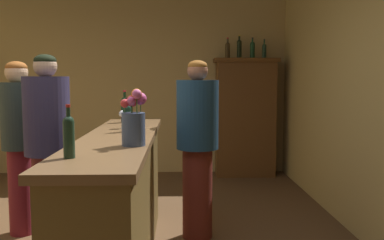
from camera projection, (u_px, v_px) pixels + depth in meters
wall_back at (127, 83)px, 6.56m from camera, size 4.97×0.12×2.77m
bar_counter at (120, 202)px, 3.23m from camera, size 0.52×2.59×1.03m
display_cabinet at (245, 115)px, 6.36m from camera, size 0.94×0.43×1.75m
wine_bottle_riesling at (69, 135)px, 2.27m from camera, size 0.06×0.06×0.29m
wine_bottle_rose at (127, 116)px, 3.41m from camera, size 0.07×0.07×0.27m
wine_bottle_malbec at (125, 108)px, 4.13m from camera, size 0.08×0.08×0.31m
wine_glass_front at (139, 122)px, 3.30m from camera, size 0.07×0.07×0.13m
wine_glass_mid at (124, 115)px, 3.64m from camera, size 0.08×0.08×0.16m
flower_arrangement at (134, 121)px, 2.70m from camera, size 0.16×0.17×0.36m
cheese_plate at (133, 120)px, 4.27m from camera, size 0.19×0.19×0.01m
display_bottle_left at (228, 49)px, 6.25m from camera, size 0.07×0.07×0.30m
display_bottle_midleft at (239, 48)px, 6.26m from camera, size 0.07×0.07×0.34m
display_bottle_center at (252, 49)px, 6.26m from camera, size 0.07×0.07×0.30m
display_bottle_midright at (264, 50)px, 6.27m from camera, size 0.06×0.06×0.28m
patron_redhead at (48, 145)px, 3.55m from camera, size 0.38×0.38×1.66m
patron_near_entrance at (19, 138)px, 3.93m from camera, size 0.31×0.31×1.62m
bartender at (197, 142)px, 3.84m from camera, size 0.38×0.38×1.62m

